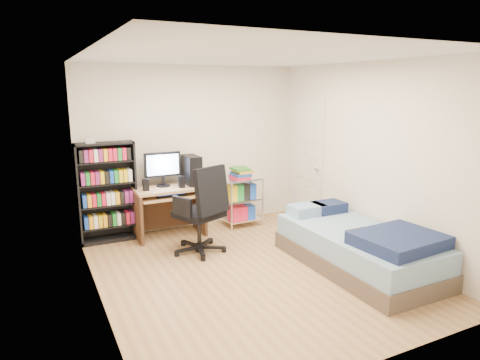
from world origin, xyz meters
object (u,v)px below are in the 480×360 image
media_shelf (107,191)px  bed (359,247)px  computer_desk (174,191)px  office_chair (202,225)px

media_shelf → bed: size_ratio=0.70×
computer_desk → bed: bearing=-53.7°
media_shelf → office_chair: media_shelf is taller
computer_desk → office_chair: computer_desk is taller
media_shelf → office_chair: bearing=-44.5°
computer_desk → bed: 2.75m
media_shelf → computer_desk: 0.95m
media_shelf → bed: bearing=-42.4°
media_shelf → office_chair: 1.49m
computer_desk → office_chair: size_ratio=1.05×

